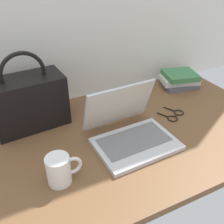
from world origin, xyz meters
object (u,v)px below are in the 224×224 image
(eyeglasses, at_px, (175,115))
(laptop, at_px, (130,130))
(coffee_mug, at_px, (60,169))
(remote_control_far, at_px, (129,99))
(book_stack, at_px, (179,79))
(handbag, at_px, (29,101))

(eyeglasses, bearing_deg, laptop, -168.22)
(coffee_mug, distance_m, remote_control_far, 0.59)
(remote_control_far, bearing_deg, book_stack, 4.53)
(laptop, relative_size, eyeglasses, 2.38)
(remote_control_far, bearing_deg, handbag, 179.32)
(remote_control_far, height_order, handbag, handbag)
(book_stack, bearing_deg, handbag, -178.54)
(eyeglasses, xyz_separation_m, handbag, (-0.60, 0.22, 0.11))
(coffee_mug, xyz_separation_m, book_stack, (0.80, 0.39, -0.01))
(eyeglasses, distance_m, book_stack, 0.32)
(laptop, distance_m, remote_control_far, 0.31)
(eyeglasses, height_order, handbag, handbag)
(laptop, xyz_separation_m, eyeglasses, (0.27, 0.06, -0.04))
(laptop, bearing_deg, book_stack, 31.63)
(handbag, bearing_deg, book_stack, 1.46)
(coffee_mug, relative_size, eyeglasses, 0.89)
(handbag, bearing_deg, laptop, -40.08)
(remote_control_far, xyz_separation_m, book_stack, (0.33, 0.03, 0.03))
(laptop, height_order, handbag, handbag)
(remote_control_far, distance_m, handbag, 0.49)
(handbag, bearing_deg, coffee_mug, -87.03)
(coffee_mug, distance_m, book_stack, 0.89)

